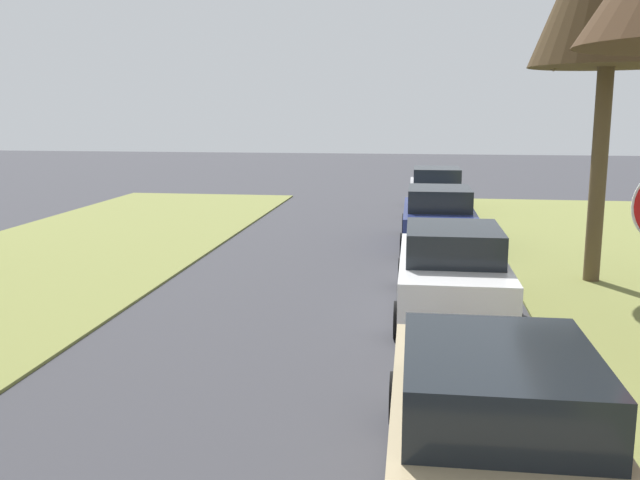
# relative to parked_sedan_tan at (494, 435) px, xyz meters

# --- Properties ---
(parked_sedan_tan) EXTENTS (1.98, 4.42, 1.57)m
(parked_sedan_tan) POSITION_rel_parked_sedan_tan_xyz_m (0.00, 0.00, 0.00)
(parked_sedan_tan) COLOR tan
(parked_sedan_tan) RESTS_ON ground
(parked_sedan_white) EXTENTS (1.98, 4.42, 1.57)m
(parked_sedan_white) POSITION_rel_parked_sedan_tan_xyz_m (-0.10, 6.36, 0.00)
(parked_sedan_white) COLOR white
(parked_sedan_white) RESTS_ON ground
(parked_sedan_navy) EXTENTS (1.98, 4.42, 1.57)m
(parked_sedan_navy) POSITION_rel_parked_sedan_tan_xyz_m (-0.18, 12.65, 0.00)
(parked_sedan_navy) COLOR navy
(parked_sedan_navy) RESTS_ON ground
(parked_sedan_silver) EXTENTS (1.98, 4.42, 1.57)m
(parked_sedan_silver) POSITION_rel_parked_sedan_tan_xyz_m (-0.10, 19.14, 0.00)
(parked_sedan_silver) COLOR #BCBCC1
(parked_sedan_silver) RESTS_ON ground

